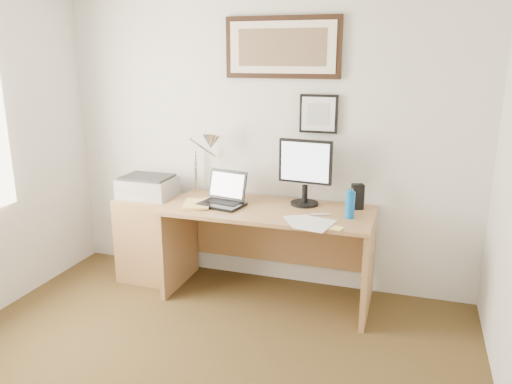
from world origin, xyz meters
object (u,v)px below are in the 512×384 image
at_px(side_cabinet, 151,238).
at_px(book, 184,204).
at_px(water_bottle, 350,205).
at_px(lcd_monitor, 305,169).
at_px(laptop, 224,197).
at_px(printer, 148,186).
at_px(desk, 271,233).

relative_size(side_cabinet, book, 2.62).
bearing_deg(side_cabinet, water_bottle, -3.15).
bearing_deg(book, lcd_monitor, 18.63).
xyz_separation_m(side_cabinet, laptop, (0.70, -0.05, 0.44)).
distance_m(side_cabinet, printer, 0.45).
xyz_separation_m(desk, printer, (-1.09, -0.00, 0.30)).
distance_m(book, laptop, 0.31).
relative_size(side_cabinet, water_bottle, 3.71).
height_order(side_cabinet, laptop, laptop).
distance_m(desk, lcd_monitor, 0.58).
xyz_separation_m(book, laptop, (0.29, 0.12, 0.05)).
bearing_deg(water_bottle, desk, 168.37).
bearing_deg(desk, lcd_monitor, 20.36).
bearing_deg(printer, side_cabinet, -50.76).
distance_m(book, desk, 0.73).
relative_size(side_cabinet, printer, 1.66).
xyz_separation_m(desk, lcd_monitor, (0.24, 0.09, 0.53)).
bearing_deg(book, desk, 17.99).
height_order(side_cabinet, lcd_monitor, lcd_monitor).
bearing_deg(book, side_cabinet, 156.79).
distance_m(water_bottle, printer, 1.72).
relative_size(desk, lcd_monitor, 3.08).
xyz_separation_m(laptop, lcd_monitor, (0.61, 0.18, 0.23)).
bearing_deg(laptop, lcd_monitor, 16.33).
xyz_separation_m(lcd_monitor, printer, (-1.34, -0.09, -0.22)).
bearing_deg(laptop, side_cabinet, 175.56).
distance_m(water_bottle, lcd_monitor, 0.48).
height_order(side_cabinet, printer, printer).
bearing_deg(printer, lcd_monitor, 4.03).
height_order(water_bottle, printer, water_bottle).
relative_size(side_cabinet, lcd_monitor, 1.40).
bearing_deg(desk, side_cabinet, -178.11).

